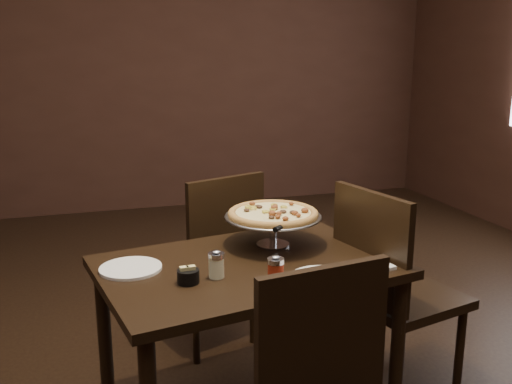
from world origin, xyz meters
name	(u,v)px	position (x,y,z in m)	size (l,w,h in m)	color
room	(238,79)	(0.06, 0.03, 1.40)	(6.04, 7.04, 2.84)	black
dining_table	(248,285)	(0.08, -0.03, 0.61)	(1.23, 0.93, 0.70)	black
pizza_stand	(273,214)	(0.24, 0.14, 0.84)	(0.41, 0.41, 0.17)	#BCBBC3
parmesan_shaker	(216,264)	(-0.07, -0.13, 0.75)	(0.06, 0.06, 0.10)	#F7F4C0
pepper_flake_shaker	(276,270)	(0.12, -0.25, 0.75)	(0.06, 0.06, 0.11)	maroon
packet_caddy	(188,276)	(-0.18, -0.15, 0.73)	(0.08, 0.08, 0.06)	black
napkin_stack	(373,265)	(0.53, -0.21, 0.71)	(0.13, 0.13, 0.01)	white
plate_left	(131,268)	(-0.36, 0.04, 0.71)	(0.23, 0.23, 0.01)	white
plate_near	(325,280)	(0.30, -0.29, 0.71)	(0.26, 0.26, 0.01)	white
serving_spatula	(283,226)	(0.23, -0.02, 0.83)	(0.18, 0.18, 0.03)	#BCBBC3
chair_far	(214,254)	(0.10, 0.64, 0.50)	(0.55, 0.55, 0.92)	black
chair_side	(390,286)	(0.72, -0.03, 0.52)	(0.53, 0.53, 0.96)	black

